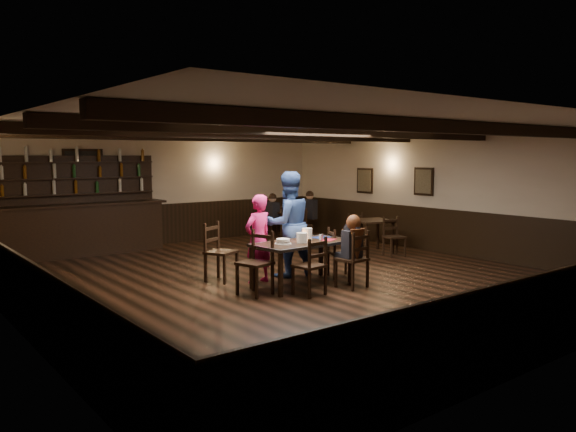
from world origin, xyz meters
TOP-DOWN VIEW (x-y plane):
  - ground at (0.00, 0.00)m, footprint 10.00×10.00m
  - room_shell at (0.01, 0.04)m, footprint 9.02×10.02m
  - dining_table at (-0.07, -0.60)m, footprint 1.76×0.95m
  - chair_near_left at (-0.40, -1.26)m, footprint 0.48×0.47m
  - chair_near_right at (0.49, -1.31)m, footprint 0.49×0.47m
  - chair_end_left at (-1.00, -0.62)m, footprint 0.55×0.57m
  - chair_end_right at (0.82, -0.48)m, footprint 0.53×0.54m
  - chair_far_pushed at (-1.03, 0.61)m, footprint 0.64×0.63m
  - woman_pink at (-0.55, 0.04)m, footprint 0.61×0.45m
  - man_blue at (0.18, 0.13)m, footprint 1.05×0.89m
  - seated_person at (0.48, -1.24)m, footprint 0.33×0.49m
  - cake at (-0.48, -0.59)m, footprint 0.28×0.28m
  - plate_stack_a at (-0.15, -0.68)m, footprint 0.18×0.18m
  - plate_stack_b at (0.10, -0.51)m, footprint 0.18×0.18m
  - tea_light at (-0.06, -0.53)m, footprint 0.05×0.05m
  - salt_shaker at (0.30, -0.63)m, footprint 0.04×0.04m
  - pepper_shaker at (0.35, -0.61)m, footprint 0.04×0.04m
  - drink_glass at (0.22, -0.45)m, footprint 0.06×0.06m
  - menu_red at (0.42, -0.71)m, footprint 0.34×0.30m
  - menu_blue at (0.51, -0.40)m, footprint 0.36×0.28m
  - bar_counter at (-2.36, 4.72)m, footprint 4.31×0.70m
  - back_table_a at (3.24, 0.94)m, footprint 1.01×1.01m
  - back_table_b at (3.02, 3.79)m, footprint 0.95×0.95m
  - bg_patron_left at (2.57, 3.86)m, footprint 0.25×0.38m
  - bg_patron_right at (3.79, 3.81)m, footprint 0.30×0.41m

SIDE VIEW (x-z plane):
  - ground at x=0.00m, z-range 0.00..0.00m
  - chair_end_right at x=0.82m, z-range 0.08..0.97m
  - chair_near_left at x=-0.40m, z-range 0.08..1.01m
  - chair_near_right at x=0.49m, z-range 0.08..1.04m
  - chair_end_left at x=-1.00m, z-range 0.09..1.10m
  - chair_far_pushed at x=-1.03m, z-range 0.09..1.12m
  - back_table_b at x=3.02m, z-range 0.27..1.02m
  - back_table_a at x=3.24m, z-range 0.27..1.02m
  - dining_table at x=-0.07m, z-range 0.31..1.06m
  - bar_counter at x=-2.36m, z-range -0.37..1.83m
  - menu_red at x=0.42m, z-range 0.75..0.76m
  - menu_blue at x=0.51m, z-range 0.75..0.76m
  - woman_pink at x=-0.55m, z-range 0.00..1.54m
  - tea_light at x=-0.06m, z-range 0.75..0.80m
  - cake at x=-0.48m, z-range 0.75..0.84m
  - salt_shaker at x=0.30m, z-range 0.75..0.84m
  - drink_glass at x=0.22m, z-range 0.75..0.85m
  - pepper_shaker at x=0.35m, z-range 0.75..0.85m
  - seated_person at x=0.48m, z-range 0.42..1.21m
  - plate_stack_a at x=-0.15m, z-range 0.75..0.92m
  - bg_patron_left at x=2.57m, z-range 0.47..1.22m
  - bg_patron_right at x=3.79m, z-range 0.47..1.24m
  - plate_stack_b at x=0.10m, z-range 0.75..0.96m
  - man_blue at x=0.18m, z-range 0.00..1.92m
  - room_shell at x=0.01m, z-range 0.39..3.10m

